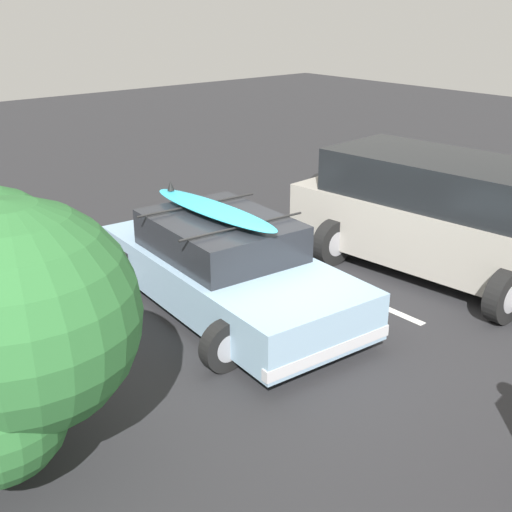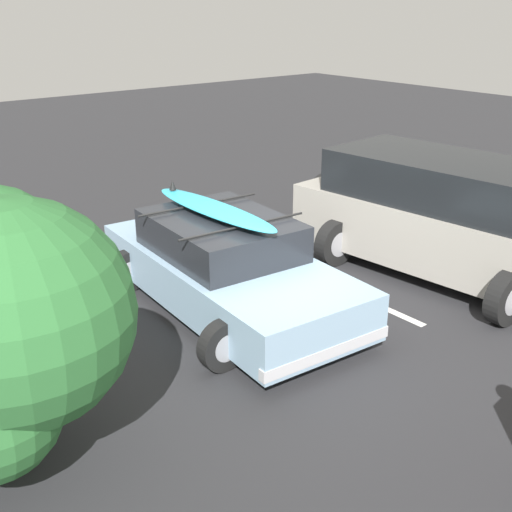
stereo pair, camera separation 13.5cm
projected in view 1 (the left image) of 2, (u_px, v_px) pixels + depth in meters
The scene contains 4 objects.
ground_plane at pixel (266, 321), 8.52m from camera, with size 44.00×44.00×0.02m, color #28282B.
parking_stripe at pixel (314, 276), 9.85m from camera, with size 4.08×0.12×0.00m, color silver.
sedan_car at pixel (226, 266), 8.67m from camera, with size 2.61×4.35×1.54m.
suv_car at pixel (446, 215), 9.69m from camera, with size 2.85×5.01×1.79m.
Camera 1 is at (4.97, 5.73, 3.95)m, focal length 45.00 mm.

